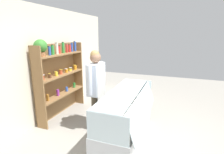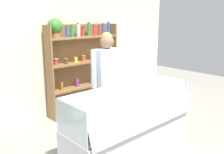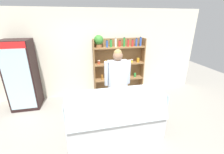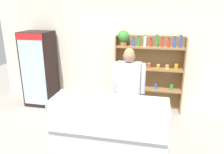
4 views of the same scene
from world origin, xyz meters
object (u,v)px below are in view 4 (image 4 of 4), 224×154
(deli_display_case, at_px, (109,136))
(shop_clerk, at_px, (128,84))
(drinks_fridge, at_px, (40,69))
(shelving_unit, at_px, (146,66))

(deli_display_case, bearing_deg, shop_clerk, 72.81)
(deli_display_case, bearing_deg, drinks_fridge, 142.59)
(drinks_fridge, xyz_separation_m, shop_clerk, (2.44, -0.95, 0.09))
(deli_display_case, xyz_separation_m, shop_clerk, (0.23, 0.74, 0.73))
(drinks_fridge, bearing_deg, deli_display_case, -37.41)
(shelving_unit, relative_size, deli_display_case, 0.99)
(drinks_fridge, bearing_deg, shop_clerk, -21.32)
(shelving_unit, xyz_separation_m, deli_display_case, (-0.49, -1.92, -0.81))
(drinks_fridge, height_order, deli_display_case, drinks_fridge)
(shelving_unit, xyz_separation_m, shop_clerk, (-0.26, -1.18, -0.08))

